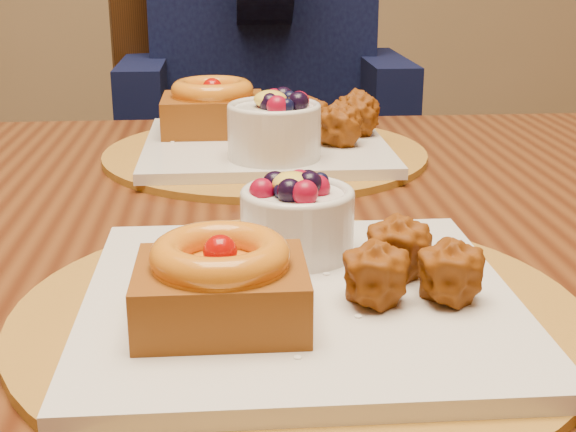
# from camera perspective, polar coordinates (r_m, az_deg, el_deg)

# --- Properties ---
(dining_table) EXTENTS (1.60, 0.90, 0.76)m
(dining_table) POSITION_cam_1_polar(r_m,az_deg,el_deg) (0.77, -0.72, -5.40)
(dining_table) COLOR #3A180A
(dining_table) RESTS_ON ground
(place_setting_near) EXTENTS (0.38, 0.38, 0.08)m
(place_setting_near) POSITION_cam_1_polar(r_m,az_deg,el_deg) (0.53, 0.55, -4.96)
(place_setting_near) COLOR brown
(place_setting_near) RESTS_ON dining_table
(place_setting_far) EXTENTS (0.38, 0.38, 0.09)m
(place_setting_far) POSITION_cam_1_polar(r_m,az_deg,el_deg) (0.94, -1.85, 5.89)
(place_setting_far) COLOR brown
(place_setting_far) RESTS_ON dining_table
(chair_far) EXTENTS (0.55, 0.55, 0.93)m
(chair_far) POSITION_cam_1_polar(r_m,az_deg,el_deg) (1.55, -2.73, 0.72)
(chair_far) COLOR black
(chair_far) RESTS_ON ground
(diner) EXTENTS (0.51, 0.49, 0.83)m
(diner) POSITION_cam_1_polar(r_m,az_deg,el_deg) (1.57, -1.90, 14.75)
(diner) COLOR black
(diner) RESTS_ON ground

